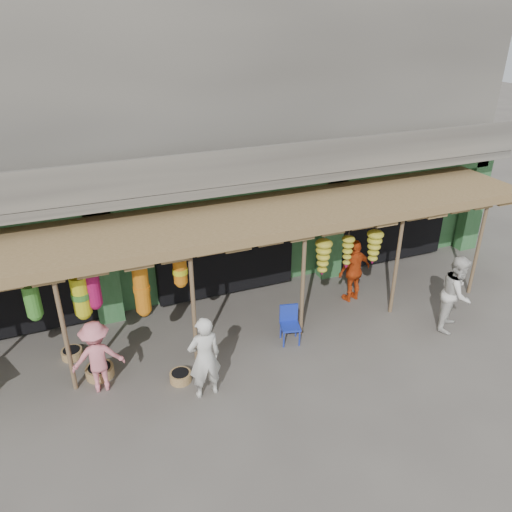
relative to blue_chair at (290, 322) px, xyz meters
name	(u,v)px	position (x,y,z in m)	size (l,w,h in m)	color
ground	(257,338)	(-0.65, 0.32, -0.49)	(80.00, 80.00, 0.00)	#514C47
building	(192,144)	(-0.65, 5.19, 2.88)	(16.40, 6.80, 7.00)	gray
awning	(239,223)	(-0.77, 1.12, 2.08)	(14.00, 2.70, 2.79)	brown
blue_chair	(290,322)	(0.00, 0.00, 0.00)	(0.50, 0.51, 0.88)	#1A2FAB
basket_left	(72,353)	(-4.64, 1.19, -0.40)	(0.45, 0.45, 0.19)	olive
basket_mid	(100,371)	(-4.15, 0.33, -0.38)	(0.57, 0.57, 0.22)	#9A7445
basket_right	(181,377)	(-2.65, -0.45, -0.39)	(0.44, 0.44, 0.20)	olive
person_front	(204,358)	(-2.27, -1.01, 0.39)	(0.64, 0.42, 1.76)	silver
person_right	(457,293)	(3.78, -0.96, 0.43)	(0.90, 0.70, 1.85)	silver
person_vendor	(354,271)	(2.28, 1.00, 0.35)	(0.98, 0.41, 1.68)	#CD4413
person_shopper	(97,357)	(-4.15, -0.07, 0.28)	(1.00, 0.57, 1.54)	#E27783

